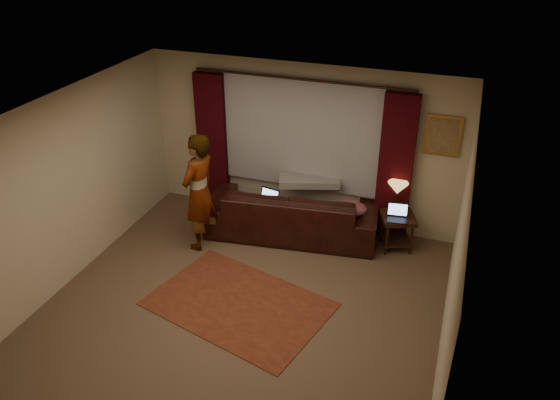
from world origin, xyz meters
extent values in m
cube|color=brown|center=(0.00, 0.00, -0.01)|extent=(5.00, 5.00, 0.01)
cube|color=silver|center=(0.00, 0.00, 2.60)|extent=(5.00, 5.00, 0.02)
cube|color=beige|center=(0.00, 2.50, 1.30)|extent=(5.00, 0.02, 2.60)
cube|color=beige|center=(0.00, -2.50, 1.30)|extent=(5.00, 0.02, 2.60)
cube|color=beige|center=(-2.50, 0.00, 1.30)|extent=(0.02, 5.00, 2.60)
cube|color=beige|center=(2.50, 0.00, 1.30)|extent=(0.02, 5.00, 2.60)
cube|color=#A0A0A8|center=(0.00, 2.44, 1.50)|extent=(2.50, 0.05, 1.80)
cube|color=#31040A|center=(-1.50, 2.39, 1.18)|extent=(0.50, 0.14, 2.30)
cube|color=#31040A|center=(1.50, 2.39, 1.18)|extent=(0.50, 0.14, 2.30)
cylinder|color=#311E11|center=(0.00, 2.39, 2.38)|extent=(0.04, 0.04, 3.40)
cube|color=#B1863B|center=(2.10, 2.47, 1.75)|extent=(0.50, 0.04, 0.60)
imported|color=black|center=(0.04, 1.95, 0.54)|extent=(2.78, 1.49, 1.07)
cube|color=gray|center=(0.20, 2.30, 1.07)|extent=(1.02, 0.66, 0.11)
ellipsoid|color=#7A384E|center=(0.97, 1.93, 0.63)|extent=(0.51, 0.42, 0.19)
cube|color=maroon|center=(-0.07, 0.04, 0.01)|extent=(2.57, 2.02, 0.01)
cube|color=black|center=(1.66, 2.09, 0.28)|extent=(0.62, 0.62, 0.56)
imported|color=gray|center=(-1.15, 1.17, 0.91)|extent=(0.62, 0.62, 1.82)
camera|label=1|loc=(2.33, -5.08, 4.69)|focal=35.00mm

